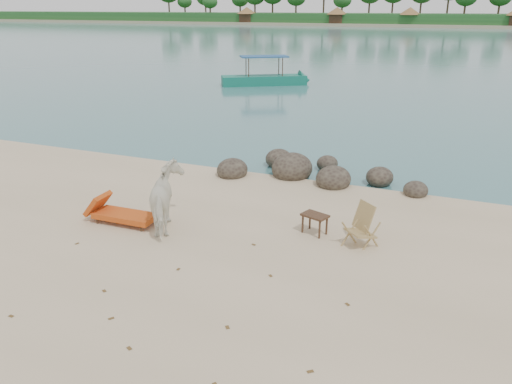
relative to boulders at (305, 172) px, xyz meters
The scene contains 10 objects.
water 83.76m from the boulders, 90.36° to the left, with size 400.00×400.00×0.00m, color #326565.
far_shore 163.76m from the boulders, 90.18° to the left, with size 420.00×90.00×1.40m, color tan.
far_scenery 130.49m from the boulders, 90.22° to the left, with size 420.00×18.00×9.50m.
boulders is the anchor object (origin of this frame).
cow 5.19m from the boulders, 110.64° to the right, with size 0.80×1.75×1.48m, color white.
side_table 4.10m from the boulders, 69.81° to the right, with size 0.58×0.37×0.47m, color #312113, non-canonical shape.
lounge_chair 5.81m from the boulders, 120.35° to the right, with size 1.90×0.66×0.57m, color #C14416, non-canonical shape.
deck_chair 4.80m from the boulders, 58.53° to the right, with size 0.57×0.63×0.90m, color #A08550, non-canonical shape.
boat_near 19.49m from the boulders, 115.24° to the left, with size 6.29×1.42×3.06m, color #116854, non-canonical shape.
dead_leaves 7.58m from the boulders, 93.93° to the right, with size 7.60×4.30×0.00m.
Camera 1 is at (4.65, -7.70, 4.92)m, focal length 35.00 mm.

